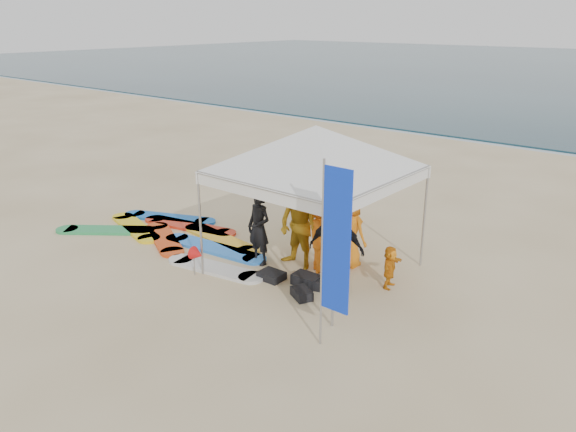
% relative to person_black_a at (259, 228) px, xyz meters
% --- Properties ---
extents(ground, '(120.00, 120.00, 0.00)m').
position_rel_person_black_a_xyz_m(ground, '(0.27, -2.43, -0.82)').
color(ground, beige).
rests_on(ground, ground).
extents(shoreline_foam, '(160.00, 1.20, 0.01)m').
position_rel_person_black_a_xyz_m(shoreline_foam, '(0.27, 15.77, -0.82)').
color(shoreline_foam, silver).
rests_on(shoreline_foam, ground).
extents(person_black_a, '(0.63, 0.43, 1.64)m').
position_rel_person_black_a_xyz_m(person_black_a, '(0.00, 0.00, 0.00)').
color(person_black_a, black).
rests_on(person_black_a, ground).
extents(person_yellow, '(0.96, 0.77, 1.89)m').
position_rel_person_black_a_xyz_m(person_yellow, '(0.77, 0.40, 0.12)').
color(person_yellow, '#C28F1B').
rests_on(person_yellow, ground).
extents(person_orange_a, '(1.19, 1.11, 1.61)m').
position_rel_person_black_a_xyz_m(person_orange_a, '(1.27, 0.53, -0.02)').
color(person_orange_a, orange).
rests_on(person_orange_a, ground).
extents(person_black_b, '(1.18, 0.73, 1.87)m').
position_rel_person_black_a_xyz_m(person_black_b, '(2.10, -0.11, 0.11)').
color(person_black_b, black).
rests_on(person_black_b, ground).
extents(person_orange_b, '(0.82, 0.57, 1.60)m').
position_rel_person_black_a_xyz_m(person_orange_b, '(1.56, 1.15, -0.02)').
color(person_orange_b, orange).
rests_on(person_orange_b, ground).
extents(person_seated, '(0.41, 0.84, 0.87)m').
position_rel_person_black_a_xyz_m(person_seated, '(2.77, 0.79, -0.39)').
color(person_seated, orange).
rests_on(person_seated, ground).
extents(canopy_tent, '(4.69, 4.69, 3.54)m').
position_rel_person_black_a_xyz_m(canopy_tent, '(1.11, 0.50, 2.26)').
color(canopy_tent, '#A5A5A8').
rests_on(canopy_tent, ground).
extents(feather_flag, '(0.53, 0.04, 3.13)m').
position_rel_person_black_a_xyz_m(feather_flag, '(3.18, -1.75, 1.02)').
color(feather_flag, '#A5A5A8').
rests_on(feather_flag, ground).
extents(marker_pennant, '(0.28, 0.28, 0.64)m').
position_rel_person_black_a_xyz_m(marker_pennant, '(-0.52, -1.31, -0.33)').
color(marker_pennant, '#A5A5A8').
rests_on(marker_pennant, ground).
extents(gear_pile, '(1.51, 0.93, 0.22)m').
position_rel_person_black_a_xyz_m(gear_pile, '(1.36, -0.36, -0.73)').
color(gear_pile, black).
rests_on(gear_pile, ground).
extents(surfboard_spread, '(5.69, 3.08, 0.07)m').
position_rel_person_black_a_xyz_m(surfboard_spread, '(-2.60, -0.17, -0.79)').
color(surfboard_spread, red).
rests_on(surfboard_spread, ground).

